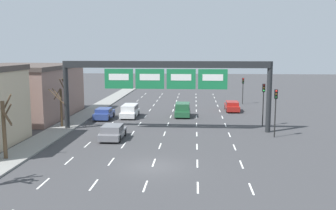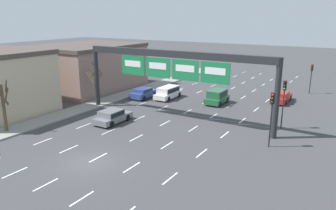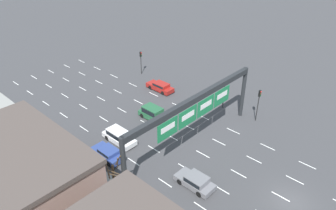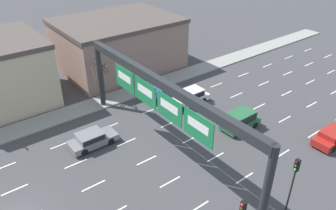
% 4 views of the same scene
% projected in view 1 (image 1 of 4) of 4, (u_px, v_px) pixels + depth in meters
% --- Properties ---
extents(ground_plane, '(220.00, 220.00, 0.00)m').
position_uv_depth(ground_plane, '(152.00, 167.00, 27.47)').
color(ground_plane, '#3D3D3F').
extents(sidewalk_left, '(2.80, 110.00, 0.15)m').
position_uv_depth(sidewalk_left, '(4.00, 162.00, 28.26)').
color(sidewalk_left, gray).
rests_on(sidewalk_left, ground_plane).
extents(lane_dashes, '(13.32, 67.00, 0.01)m').
position_uv_depth(lane_dashes, '(166.00, 129.00, 40.79)').
color(lane_dashes, white).
rests_on(lane_dashes, ground_plane).
extents(sign_gantry, '(21.93, 0.70, 7.36)m').
position_uv_depth(sign_gantry, '(166.00, 75.00, 38.94)').
color(sign_gantry, '#232628').
rests_on(sign_gantry, ground_plane).
extents(building_far, '(11.75, 15.13, 6.66)m').
position_uv_depth(building_far, '(22.00, 91.00, 47.49)').
color(building_far, gray).
rests_on(building_far, ground_plane).
extents(car_grey, '(1.99, 4.34, 1.39)m').
position_uv_depth(car_grey, '(113.00, 132.00, 35.89)').
color(car_grey, slate).
rests_on(car_grey, ground_plane).
extents(car_blue, '(1.90, 4.25, 1.37)m').
position_uv_depth(car_blue, '(104.00, 113.00, 46.41)').
color(car_blue, navy).
rests_on(car_blue, ground_plane).
extents(suv_white, '(1.91, 4.71, 1.62)m').
position_uv_depth(suv_white, '(130.00, 110.00, 47.66)').
color(suv_white, silver).
rests_on(suv_white, ground_plane).
extents(suv_green, '(1.95, 3.94, 1.78)m').
position_uv_depth(suv_green, '(183.00, 109.00, 48.02)').
color(suv_green, '#235B38').
rests_on(suv_green, ground_plane).
extents(car_red, '(1.81, 4.80, 1.37)m').
position_uv_depth(car_red, '(232.00, 106.00, 52.57)').
color(car_red, maroon).
rests_on(car_red, ground_plane).
extents(traffic_light_near_gantry, '(0.30, 0.35, 4.17)m').
position_uv_depth(traffic_light_near_gantry, '(243.00, 85.00, 58.99)').
color(traffic_light_near_gantry, black).
rests_on(traffic_light_near_gantry, ground_plane).
extents(traffic_light_mid_block, '(0.30, 0.35, 4.80)m').
position_uv_depth(traffic_light_mid_block, '(263.00, 96.00, 41.56)').
color(traffic_light_mid_block, black).
rests_on(traffic_light_mid_block, ground_plane).
extents(traffic_light_far_end, '(0.30, 0.35, 4.73)m').
position_uv_depth(traffic_light_far_end, '(276.00, 103.00, 36.23)').
color(traffic_light_far_end, black).
rests_on(traffic_light_far_end, ground_plane).
extents(tree_bare_second, '(1.88, 1.82, 5.38)m').
position_uv_depth(tree_bare_second, '(61.00, 103.00, 40.77)').
color(tree_bare_second, brown).
rests_on(tree_bare_second, sidewalk_left).
extents(tree_bare_third, '(1.65, 1.66, 5.01)m').
position_uv_depth(tree_bare_third, '(4.00, 126.00, 28.72)').
color(tree_bare_third, brown).
rests_on(tree_bare_third, sidewalk_left).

